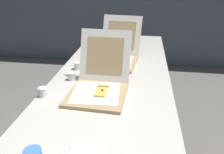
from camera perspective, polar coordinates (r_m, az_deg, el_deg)
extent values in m
cube|color=beige|center=(1.80, 0.20, 0.37)|extent=(0.90, 2.46, 0.03)
cylinder|color=gray|center=(3.06, -3.88, 3.50)|extent=(0.04, 0.04, 0.72)
cylinder|color=gray|center=(3.01, 10.53, 2.68)|extent=(0.04, 0.04, 0.72)
cube|color=tan|center=(1.48, -3.88, -4.51)|extent=(0.39, 0.39, 0.02)
cube|color=silver|center=(1.48, -4.16, -3.98)|extent=(0.33, 0.33, 0.00)
cube|color=white|center=(1.63, -1.82, 5.59)|extent=(0.38, 0.16, 0.35)
cube|color=tan|center=(1.62, -1.86, 5.45)|extent=(0.27, 0.11, 0.25)
cube|color=#E5B74C|center=(1.48, -2.74, -3.71)|extent=(0.07, 0.14, 0.01)
cube|color=tan|center=(1.54, -2.23, -2.41)|extent=(0.08, 0.03, 0.02)
sphere|color=#2D6628|center=(1.48, -2.47, -3.41)|extent=(0.02, 0.02, 0.02)
cube|color=tan|center=(2.00, 0.70, 3.76)|extent=(0.42, 0.42, 0.02)
cube|color=silver|center=(1.99, 0.44, 4.08)|extent=(0.32, 0.32, 0.00)
cube|color=white|center=(2.18, 2.40, 10.71)|extent=(0.39, 0.18, 0.35)
cube|color=tan|center=(2.17, 2.38, 10.62)|extent=(0.28, 0.13, 0.25)
cube|color=#EAC156|center=(2.01, 0.45, 4.39)|extent=(0.08, 0.13, 0.01)
cube|color=tan|center=(2.06, 0.51, 5.09)|extent=(0.07, 0.03, 0.02)
sphere|color=red|center=(2.00, 0.49, 4.64)|extent=(0.02, 0.02, 0.02)
cylinder|color=white|center=(1.90, -8.84, 2.87)|extent=(0.06, 0.06, 0.06)
cylinder|color=white|center=(1.72, -10.20, 0.26)|extent=(0.06, 0.06, 0.06)
cylinder|color=white|center=(1.54, -17.33, -3.65)|extent=(0.06, 0.06, 0.06)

